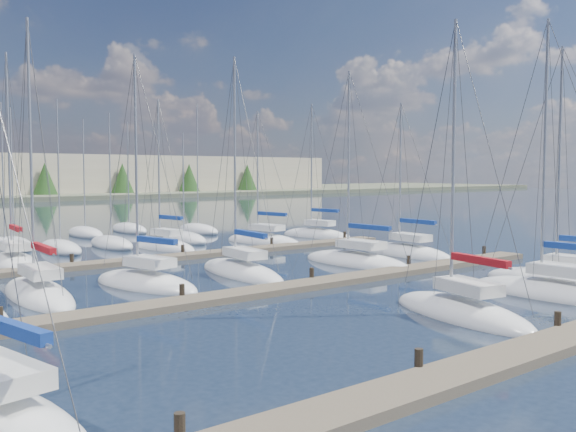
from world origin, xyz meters
TOP-DOWN VIEW (x-y plane):
  - ground at (0.00, 60.00)m, footprint 400.00×400.00m
  - dock_near at (0.00, 2.01)m, footprint 44.00×1.93m
  - dock_mid at (0.00, 16.01)m, footprint 44.00×1.93m
  - dock_far at (0.00, 30.01)m, footprint 44.00×1.93m
  - sailboat_q at (13.74, 34.31)m, footprint 4.11×8.52m
  - sailboat_j at (-3.50, 21.63)m, footprint 4.18×8.01m
  - sailboat_e at (10.74, 6.62)m, footprint 3.14×9.05m
  - sailboat_o at (-6.71, 33.72)m, footprint 3.58×7.94m
  - sailboat_k at (2.59, 21.56)m, footprint 3.46×9.12m
  - sailboat_d at (3.53, 6.84)m, footprint 4.10×8.31m
  - sailboat_m at (17.00, 21.38)m, footprint 3.02×8.50m
  - sailboat_p at (5.13, 35.77)m, footprint 3.26×7.45m
  - sailboat_i at (-8.89, 22.09)m, footprint 3.01×8.81m
  - sailboat_r at (20.47, 35.09)m, footprint 3.50×8.14m
  - sailboat_f at (14.27, 7.69)m, footprint 3.58×9.68m
  - sailboat_l at (10.95, 20.44)m, footprint 3.22×8.95m
  - distant_boats at (-4.34, 43.76)m, footprint 36.93×20.75m

SIDE VIEW (x-z plane):
  - ground at x=0.00m, z-range 0.00..0.00m
  - dock_near at x=0.00m, z-range -0.40..0.70m
  - dock_mid at x=0.00m, z-range -0.40..0.70m
  - dock_far at x=0.00m, z-range -0.40..0.70m
  - sailboat_q at x=13.74m, z-range -5.78..6.12m
  - sailboat_l at x=10.95m, z-range -6.49..6.84m
  - sailboat_m at x=17.00m, z-range -5.70..6.05m
  - sailboat_f at x=14.27m, z-range -6.53..6.89m
  - sailboat_e at x=10.74m, z-range -6.89..7.25m
  - sailboat_j at x=-3.50m, z-range -6.28..6.65m
  - sailboat_d at x=3.53m, z-range -6.37..6.74m
  - sailboat_p at x=5.13m, z-range -6.03..6.40m
  - sailboat_k at x=2.59m, z-range -6.56..6.94m
  - sailboat_i at x=-8.89m, z-range -6.88..7.26m
  - sailboat_r at x=20.47m, z-range -6.31..6.69m
  - sailboat_o at x=-6.71m, z-range -7.01..7.40m
  - distant_boats at x=-4.34m, z-range -6.36..6.94m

